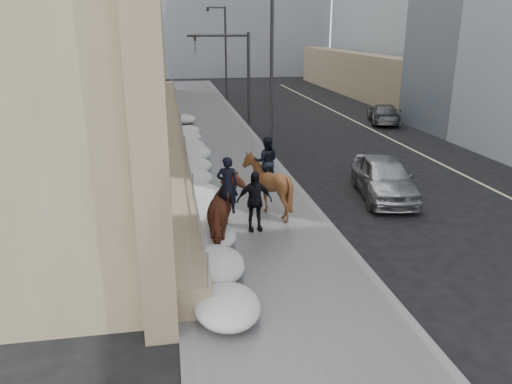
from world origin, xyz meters
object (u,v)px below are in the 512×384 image
Objects in this scene: car_grey at (384,114)px; pedestrian at (254,201)px; mounted_horse_left at (227,210)px; mounted_horse_right at (267,182)px; car_silver at (384,177)px.

pedestrian is at bearing 71.93° from car_grey.
mounted_horse_right is at bearing -116.29° from mounted_horse_left.
car_grey is at bearing -116.21° from mounted_horse_left.
pedestrian is at bearing -126.59° from mounted_horse_left.
mounted_horse_left is 1.37× the size of pedestrian.
mounted_horse_left is at bearing -137.22° from pedestrian.
mounted_horse_right is 5.07m from car_silver.
car_grey is (13.06, 18.45, -0.54)m from mounted_horse_left.
car_grey is at bearing 53.83° from pedestrian.
mounted_horse_right is 0.59× the size of car_grey.
mounted_horse_right reaches higher than car_grey.
mounted_horse_left is 0.59× the size of car_grey.
mounted_horse_left reaches higher than pedestrian.
car_grey is (6.52, 14.83, -0.14)m from car_silver.
mounted_horse_left reaches higher than car_silver.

